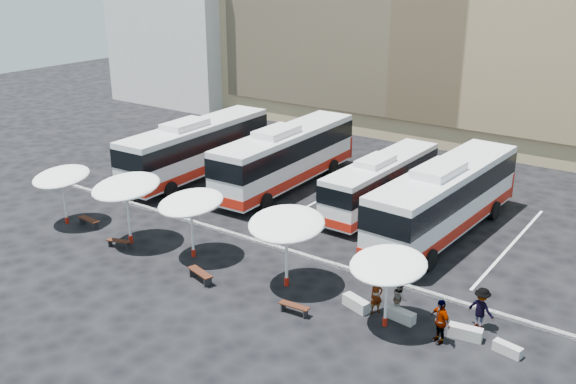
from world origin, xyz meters
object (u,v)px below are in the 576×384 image
Objects in this scene: passenger_0 at (376,296)px; passenger_1 at (400,298)px; bus_0 at (197,147)px; conc_bench_3 at (508,349)px; passenger_2 at (440,321)px; bus_1 at (286,155)px; bus_3 at (445,197)px; conc_bench_0 at (356,303)px; sunshade_1 at (126,187)px; bus_2 at (382,181)px; wood_bench_3 at (294,307)px; conc_bench_1 at (400,315)px; sunshade_0 at (61,177)px; passenger_3 at (481,309)px; sunshade_4 at (388,265)px; sunshade_3 at (286,224)px; wood_bench_2 at (200,274)px; conc_bench_2 at (465,333)px; wood_bench_0 at (89,221)px; wood_bench_1 at (119,242)px; sunshade_2 at (191,203)px.

passenger_0 is 1.01m from passenger_1.
bus_0 is 26.17m from conc_bench_3.
bus_0 is 6.97× the size of passenger_2.
bus_1 is 21.33m from conc_bench_3.
bus_3 reaches higher than conc_bench_0.
passenger_2 is (17.23, 0.58, -2.23)m from sunshade_1.
bus_0 is 13.45m from bus_2.
wood_bench_3 is at bearing -37.53° from bus_0.
wood_bench_3 is 2.73m from conc_bench_0.
bus_1 is 0.99× the size of bus_3.
conc_bench_0 is at bearing -173.40° from conc_bench_1.
conc_bench_1 is (20.34, 1.46, -2.57)m from sunshade_0.
passenger_3 is at bearing -44.11° from bus_2.
sunshade_1 reaches higher than sunshade_0.
conc_bench_1 is (0.34, 0.75, -2.55)m from sunshade_4.
sunshade_1 is at bearing -174.53° from sunshade_3.
wood_bench_2 is (6.02, -1.08, -2.80)m from sunshade_1.
sunshade_4 is 4.11m from conc_bench_2.
wood_bench_0 is at bearing -176.56° from conc_bench_2.
sunshade_4 is at bearing -161.48° from conc_bench_2.
bus_3 is 19.97m from wood_bench_0.
sunshade_4 is at bearing -60.53° from bus_2.
sunshade_0 reaches higher than passenger_0.
sunshade_3 is 2.33× the size of passenger_3.
sunshade_1 is (-8.59, -12.25, 1.42)m from bus_2.
bus_3 is at bearing 102.25° from conc_bench_1.
wood_bench_1 is 15.27m from passenger_1.
wood_bench_1 is (-9.64, -1.68, -2.79)m from sunshade_3.
sunshade_2 is at bearing 58.01° from passenger_1.
passenger_0 is (2.79, 2.12, 0.45)m from wood_bench_3.
wood_bench_0 is at bearing -177.31° from conc_bench_0.
sunshade_2 is at bearing 139.91° from wood_bench_2.
bus_0 is 24.31m from passenger_3.
bus_0 is at bearing 155.17° from conc_bench_1.
sunshade_2 is at bearing 127.88° from passenger_0.
wood_bench_3 is at bearing -47.25° from sunshade_3.
sunshade_3 is at bearing -176.36° from conc_bench_2.
conc_bench_3 is 0.59× the size of passenger_2.
passenger_3 reaches higher than wood_bench_2.
bus_1 reaches higher than sunshade_4.
sunshade_4 reaches higher than conc_bench_3.
conc_bench_3 is (19.79, 2.09, -0.10)m from wood_bench_1.
conc_bench_0 is (9.38, 0.24, -2.68)m from sunshade_2.
sunshade_2 is at bearing 20.34° from wood_bench_1.
wood_bench_3 is (11.33, -0.97, -2.85)m from sunshade_1.
bus_1 is 7.06× the size of passenger_2.
sunshade_4 reaches higher than passenger_2.
bus_3 reaches higher than sunshade_3.
bus_2 is at bearing 112.55° from conc_bench_0.
wood_bench_0 is at bearing -179.15° from sunshade_4.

